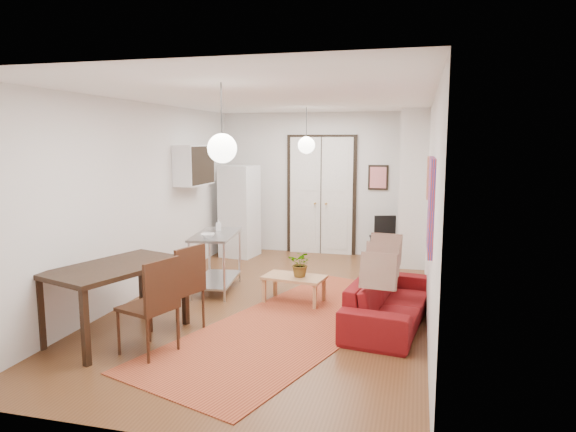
% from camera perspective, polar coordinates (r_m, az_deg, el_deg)
% --- Properties ---
extents(floor, '(7.00, 7.00, 0.00)m').
position_cam_1_polar(floor, '(7.53, -1.32, -9.63)').
color(floor, brown).
rests_on(floor, ground).
extents(ceiling, '(4.20, 7.00, 0.02)m').
position_cam_1_polar(ceiling, '(7.19, -1.40, 12.94)').
color(ceiling, white).
rests_on(ceiling, wall_back).
extents(wall_back, '(4.20, 0.02, 2.90)m').
position_cam_1_polar(wall_back, '(10.61, 3.76, 3.60)').
color(wall_back, silver).
rests_on(wall_back, floor).
extents(wall_front, '(4.20, 0.02, 2.90)m').
position_cam_1_polar(wall_front, '(4.01, -15.06, -4.54)').
color(wall_front, silver).
rests_on(wall_front, floor).
extents(wall_left, '(0.02, 7.00, 2.90)m').
position_cam_1_polar(wall_left, '(8.04, -15.93, 1.78)').
color(wall_left, silver).
rests_on(wall_left, floor).
extents(wall_right, '(0.02, 7.00, 2.90)m').
position_cam_1_polar(wall_right, '(6.95, 15.54, 0.82)').
color(wall_right, silver).
rests_on(wall_right, floor).
extents(double_doors, '(1.44, 0.06, 2.50)m').
position_cam_1_polar(double_doors, '(10.59, 3.70, 2.23)').
color(double_doors, white).
rests_on(double_doors, wall_back).
extents(stub_partition, '(0.50, 0.10, 2.90)m').
position_cam_1_polar(stub_partition, '(9.49, 13.75, 2.82)').
color(stub_partition, silver).
rests_on(stub_partition, floor).
extents(wall_cabinet, '(0.35, 1.00, 0.70)m').
position_cam_1_polar(wall_cabinet, '(9.25, -10.39, 5.58)').
color(wall_cabinet, white).
rests_on(wall_cabinet, wall_left).
extents(painting_popart, '(0.05, 1.00, 1.00)m').
position_cam_1_polar(painting_popart, '(5.69, 15.60, 1.23)').
color(painting_popart, red).
rests_on(painting_popart, wall_right).
extents(painting_abstract, '(0.05, 0.50, 0.60)m').
position_cam_1_polar(painting_abstract, '(7.72, 15.35, 4.15)').
color(painting_abstract, beige).
rests_on(painting_abstract, wall_right).
extents(poster_back, '(0.40, 0.03, 0.50)m').
position_cam_1_polar(poster_back, '(10.42, 9.98, 4.23)').
color(poster_back, red).
rests_on(poster_back, wall_back).
extents(print_left, '(0.03, 0.44, 0.54)m').
position_cam_1_polar(print_left, '(9.77, -9.97, 6.02)').
color(print_left, '#925D3D').
rests_on(print_left, wall_left).
extents(pendant_back, '(0.30, 0.30, 0.80)m').
position_cam_1_polar(pendant_back, '(9.11, 2.06, 7.88)').
color(pendant_back, white).
rests_on(pendant_back, ceiling).
extents(pendant_front, '(0.30, 0.30, 0.80)m').
position_cam_1_polar(pendant_front, '(5.27, -7.33, 7.48)').
color(pendant_front, white).
rests_on(pendant_front, ceiling).
extents(kilim_rug, '(3.10, 4.88, 0.01)m').
position_cam_1_polar(kilim_rug, '(6.73, 0.74, -11.82)').
color(kilim_rug, '#A54929').
rests_on(kilim_rug, floor).
extents(sofa, '(2.17, 1.09, 0.61)m').
position_cam_1_polar(sofa, '(6.78, 11.22, -9.18)').
color(sofa, maroon).
rests_on(sofa, floor).
extents(coffee_table, '(0.94, 0.61, 0.39)m').
position_cam_1_polar(coffee_table, '(7.47, 0.69, -7.08)').
color(coffee_table, '#B17E53').
rests_on(coffee_table, floor).
extents(potted_plant, '(0.38, 0.34, 0.38)m').
position_cam_1_polar(potted_plant, '(7.39, 1.45, -5.32)').
color(potted_plant, '#3F6E31').
rests_on(potted_plant, coffee_table).
extents(kitchen_counter, '(0.75, 1.26, 0.91)m').
position_cam_1_polar(kitchen_counter, '(8.05, -8.01, -4.20)').
color(kitchen_counter, silver).
rests_on(kitchen_counter, floor).
extents(bowl, '(0.28, 0.28, 0.05)m').
position_cam_1_polar(bowl, '(7.71, -8.91, -2.14)').
color(bowl, silver).
rests_on(bowl, kitchen_counter).
extents(soap_bottle, '(0.11, 0.11, 0.19)m').
position_cam_1_polar(soap_bottle, '(8.22, -7.73, -0.98)').
color(soap_bottle, teal).
rests_on(soap_bottle, kitchen_counter).
extents(fridge, '(0.73, 0.73, 1.84)m').
position_cam_1_polar(fridge, '(10.40, -5.40, 0.55)').
color(fridge, silver).
rests_on(fridge, floor).
extents(dining_table, '(1.35, 1.78, 0.87)m').
position_cam_1_polar(dining_table, '(6.43, -18.56, -6.03)').
color(dining_table, black).
rests_on(dining_table, floor).
extents(dining_chair_near, '(0.65, 0.80, 1.08)m').
position_cam_1_polar(dining_chair_near, '(6.56, -11.86, -6.80)').
color(dining_chair_near, '#3C2313').
rests_on(dining_chair_near, floor).
extents(dining_chair_far, '(0.65, 0.80, 1.08)m').
position_cam_1_polar(dining_chair_far, '(5.97, -14.85, -8.44)').
color(dining_chair_far, '#3C2313').
rests_on(dining_chair_far, floor).
extents(black_side_chair, '(0.52, 0.53, 0.91)m').
position_cam_1_polar(black_side_chair, '(10.31, 10.46, -1.81)').
color(black_side_chair, black).
rests_on(black_side_chair, floor).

